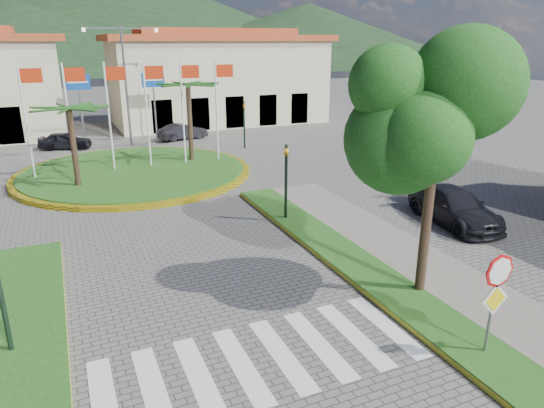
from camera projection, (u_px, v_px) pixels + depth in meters
name	position (u px, v px, depth m)	size (l,w,h in m)	color
sidewalk_right	(518.00, 343.00, 11.74)	(4.00, 28.00, 0.15)	gray
verge_right	(481.00, 355.00, 11.28)	(1.60, 28.00, 0.18)	#1D4E16
crosswalk	(258.00, 360.00, 11.20)	(8.00, 3.00, 0.01)	silver
roundabout_island	(135.00, 171.00, 26.76)	(12.70, 12.70, 6.00)	yellow
stop_sign	(496.00, 289.00, 10.74)	(0.80, 0.11, 2.65)	slate
deciduous_tree	(438.00, 116.00, 12.52)	(3.60, 3.60, 6.80)	black
traffic_light_right	(286.00, 176.00, 19.24)	(0.15, 0.18, 3.20)	black
traffic_light_far	(244.00, 120.00, 32.72)	(0.18, 0.15, 3.20)	black
direction_sign_west	(79.00, 95.00, 32.70)	(1.60, 0.14, 5.20)	slate
direction_sign_east	(154.00, 92.00, 34.61)	(1.60, 0.14, 5.20)	slate
street_lamp_centre	(126.00, 80.00, 32.69)	(4.80, 0.16, 8.00)	slate
building_right	(217.00, 78.00, 43.26)	(19.08, 9.54, 8.05)	beige
hill_far_mid	(110.00, 13.00, 147.40)	(180.00, 180.00, 30.00)	black
hill_far_east	(307.00, 34.00, 148.66)	(120.00, 120.00, 18.00)	black
hill_near_back	(16.00, 36.00, 114.08)	(110.00, 110.00, 16.00)	black
car_dark_a	(65.00, 141.00, 32.98)	(1.37, 3.41, 1.16)	black
car_dark_b	(183.00, 132.00, 36.18)	(1.25, 3.59, 1.18)	black
car_side_right	(454.00, 207.00, 19.52)	(1.92, 4.72, 1.37)	black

